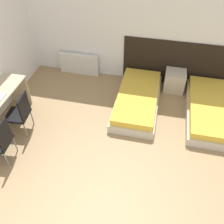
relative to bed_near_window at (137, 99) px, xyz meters
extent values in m
cube|color=white|center=(-0.38, 1.05, 1.19)|extent=(5.94, 0.05, 2.70)
cube|color=black|center=(0.77, 1.02, 0.40)|extent=(2.58, 0.03, 1.13)
cube|color=beige|center=(0.00, 0.00, -0.07)|extent=(0.93, 1.97, 0.19)
cube|color=gold|center=(0.00, 0.00, 0.10)|extent=(0.85, 1.89, 0.14)
cube|color=beige|center=(1.55, 0.00, -0.07)|extent=(0.93, 1.97, 0.19)
cube|color=gold|center=(1.55, 0.00, 0.10)|extent=(0.85, 1.89, 0.14)
cube|color=beige|center=(0.77, 0.76, 0.09)|extent=(0.47, 0.44, 0.49)
cube|color=silver|center=(-1.66, 0.93, 0.11)|extent=(1.02, 0.12, 0.55)
cube|color=#C6B28E|center=(-2.59, -0.45, 0.20)|extent=(0.46, 0.04, 0.71)
cube|color=black|center=(-2.19, -1.26, 0.25)|extent=(0.46, 0.46, 0.05)
cube|color=black|center=(-2.00, -1.24, 0.50)|extent=(0.06, 0.38, 0.46)
cylinder|color=slate|center=(-2.36, -1.46, 0.03)|extent=(0.02, 0.02, 0.38)
cylinder|color=slate|center=(-2.39, -1.10, 0.03)|extent=(0.02, 0.02, 0.38)
cylinder|color=slate|center=(-2.00, -1.42, 0.03)|extent=(0.02, 0.02, 0.38)
cylinder|color=slate|center=(-2.03, -1.07, 0.03)|extent=(0.02, 0.02, 0.38)
cube|color=black|center=(-2.00, -1.96, 0.50)|extent=(0.06, 0.38, 0.46)
cylinder|color=slate|center=(-2.00, -2.14, 0.03)|extent=(0.02, 0.02, 0.38)
cylinder|color=slate|center=(-2.03, -1.78, 0.03)|extent=(0.02, 0.02, 0.38)
camera|label=1|loc=(0.36, -4.26, 3.64)|focal=40.00mm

